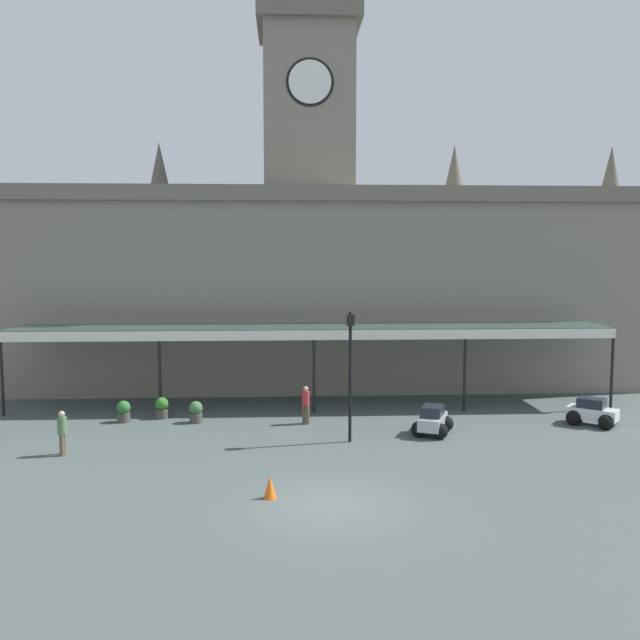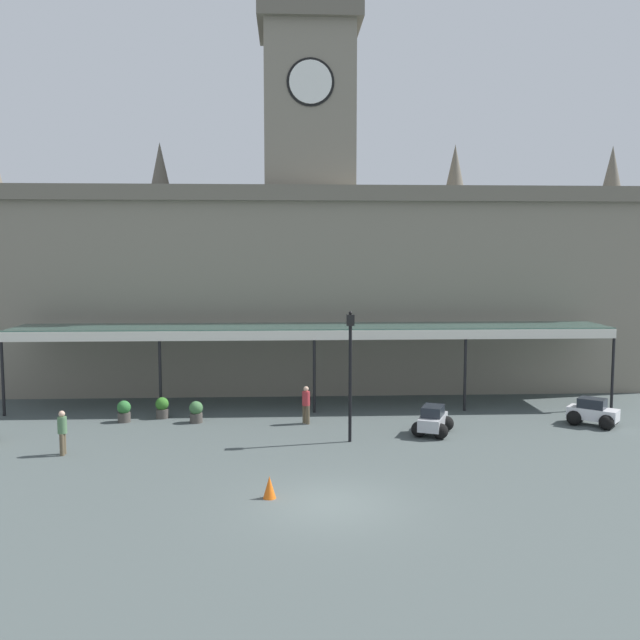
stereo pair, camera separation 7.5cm
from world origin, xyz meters
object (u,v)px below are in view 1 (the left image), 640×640
at_px(pedestrian_beside_cars, 306,403).
at_px(planter_near_kerb, 196,412).
at_px(traffic_cone, 270,487).
at_px(planter_by_canopy, 162,408).
at_px(car_white_sedan, 592,414).
at_px(victorian_lamppost, 350,362).
at_px(planter_forecourt_centre, 124,411).
at_px(pedestrian_crossing_forecourt, 62,431).
at_px(car_silver_sedan, 433,422).

height_order(pedestrian_beside_cars, planter_near_kerb, pedestrian_beside_cars).
bearing_deg(traffic_cone, planter_by_canopy, 115.99).
height_order(car_white_sedan, victorian_lamppost, victorian_lamppost).
xyz_separation_m(traffic_cone, planter_by_canopy, (-5.13, 10.53, 0.14)).
bearing_deg(planter_by_canopy, victorian_lamppost, -27.89).
bearing_deg(pedestrian_beside_cars, planter_forecourt_centre, 174.94).
height_order(pedestrian_beside_cars, victorian_lamppost, victorian_lamppost).
relative_size(car_white_sedan, planter_by_canopy, 2.34).
bearing_deg(car_white_sedan, pedestrian_crossing_forecourt, -171.17).
bearing_deg(victorian_lamppost, pedestrian_crossing_forecourt, -173.33).
bearing_deg(pedestrian_beside_cars, car_white_sedan, -4.06).
xyz_separation_m(pedestrian_beside_cars, planter_near_kerb, (-4.86, 0.44, -0.42)).
bearing_deg(car_silver_sedan, car_white_sedan, 8.47).
xyz_separation_m(car_silver_sedan, traffic_cone, (-6.60, -7.21, -0.16)).
relative_size(car_white_sedan, victorian_lamppost, 0.43).
bearing_deg(traffic_cone, car_white_sedan, 30.88).
height_order(victorian_lamppost, planter_near_kerb, victorian_lamppost).
relative_size(car_white_sedan, traffic_cone, 3.23).
relative_size(car_silver_sedan, pedestrian_crossing_forecourt, 1.34).
relative_size(planter_forecourt_centre, planter_near_kerb, 1.00).
xyz_separation_m(car_silver_sedan, car_white_sedan, (7.27, 1.08, 0.00)).
xyz_separation_m(victorian_lamppost, planter_by_canopy, (-8.18, 4.33, -2.73)).
relative_size(pedestrian_crossing_forecourt, victorian_lamppost, 0.32).
distance_m(pedestrian_crossing_forecourt, victorian_lamppost, 11.16).
height_order(pedestrian_beside_cars, pedestrian_crossing_forecourt, same).
distance_m(car_white_sedan, traffic_cone, 16.16).
height_order(car_white_sedan, planter_forecourt_centre, car_white_sedan).
height_order(traffic_cone, planter_near_kerb, planter_near_kerb).
bearing_deg(car_silver_sedan, planter_near_kerb, 166.54).
bearing_deg(traffic_cone, victorian_lamppost, 63.83).
relative_size(car_white_sedan, pedestrian_beside_cars, 1.34).
xyz_separation_m(car_silver_sedan, planter_forecourt_centre, (-13.30, 2.68, -0.01)).
xyz_separation_m(car_silver_sedan, planter_near_kerb, (-10.08, 2.41, -0.01)).
bearing_deg(planter_forecourt_centre, traffic_cone, -55.89).
bearing_deg(pedestrian_crossing_forecourt, victorian_lamppost, 6.67).
bearing_deg(planter_by_canopy, car_silver_sedan, -15.79).
bearing_deg(planter_near_kerb, victorian_lamppost, -27.68).
xyz_separation_m(planter_by_canopy, planter_forecourt_centre, (-1.57, -0.63, 0.00)).
bearing_deg(pedestrian_beside_cars, car_silver_sedan, -20.68).
height_order(pedestrian_crossing_forecourt, planter_by_canopy, pedestrian_crossing_forecourt).
distance_m(pedestrian_crossing_forecourt, planter_by_canopy, 6.21).
distance_m(traffic_cone, planter_near_kerb, 10.23).
bearing_deg(planter_near_kerb, pedestrian_crossing_forecourt, -132.61).
height_order(pedestrian_crossing_forecourt, planter_forecourt_centre, pedestrian_crossing_forecourt).
distance_m(car_white_sedan, victorian_lamppost, 11.35).
bearing_deg(car_silver_sedan, planter_by_canopy, 164.21).
xyz_separation_m(traffic_cone, planter_near_kerb, (-3.48, 9.62, 0.14)).
height_order(car_silver_sedan, planter_forecourt_centre, car_silver_sedan).
xyz_separation_m(car_silver_sedan, victorian_lamppost, (-3.55, -1.01, 2.72)).
bearing_deg(car_silver_sedan, traffic_cone, -132.45).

